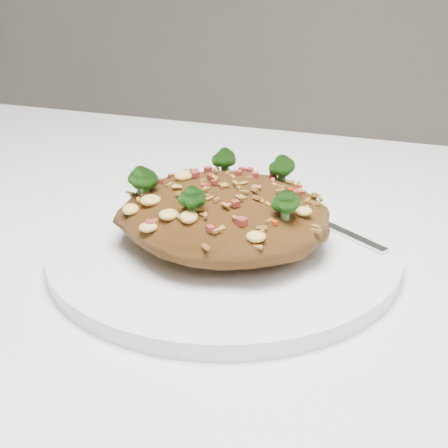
{
  "coord_description": "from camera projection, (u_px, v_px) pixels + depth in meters",
  "views": [
    {
      "loc": [
        0.08,
        -0.4,
        1.0
      ],
      "look_at": [
        -0.07,
        0.03,
        0.78
      ],
      "focal_mm": 50.0,
      "sensor_mm": 36.0,
      "label": 1
    }
  ],
  "objects": [
    {
      "name": "fork",
      "position": [
        319.0,
        221.0,
        0.55
      ],
      "size": [
        0.14,
        0.1,
        0.0
      ],
      "rotation": [
        0.0,
        0.0,
        -0.59
      ],
      "color": "silver",
      "rests_on": "plate"
    },
    {
      "name": "fried_rice",
      "position": [
        224.0,
        206.0,
        0.5
      ],
      "size": [
        0.17,
        0.16,
        0.07
      ],
      "color": "brown",
      "rests_on": "plate"
    },
    {
      "name": "dining_table",
      "position": [
        288.0,
        382.0,
        0.51
      ],
      "size": [
        1.2,
        0.8,
        0.75
      ],
      "color": "white",
      "rests_on": "ground"
    },
    {
      "name": "plate",
      "position": [
        224.0,
        248.0,
        0.52
      ],
      "size": [
        0.29,
        0.29,
        0.01
      ],
      "primitive_type": "cylinder",
      "color": "white",
      "rests_on": "dining_table"
    }
  ]
}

